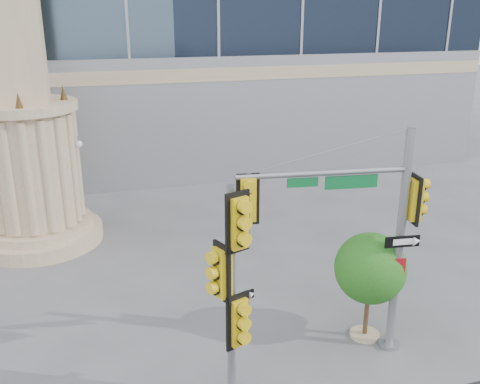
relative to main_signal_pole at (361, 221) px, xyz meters
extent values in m
plane|color=#545456|center=(-1.80, 0.12, -3.46)|extent=(120.00, 120.00, 0.00)
cylinder|color=tan|center=(-7.80, 9.12, -3.21)|extent=(4.40, 4.40, 0.50)
cylinder|color=tan|center=(-7.80, 9.12, -2.81)|extent=(3.80, 3.80, 0.30)
cylinder|color=tan|center=(-7.80, 9.12, -0.66)|extent=(3.00, 3.00, 4.00)
cylinder|color=tan|center=(-7.80, 9.12, 1.49)|extent=(3.50, 3.50, 0.30)
cone|color=#472D14|center=(-6.50, 9.12, 1.89)|extent=(0.24, 0.24, 0.50)
cylinder|color=slate|center=(1.00, -0.12, -3.40)|extent=(0.52, 0.52, 0.11)
cylinder|color=slate|center=(1.00, -0.12, -0.67)|extent=(0.20, 0.20, 5.58)
cylinder|color=slate|center=(-0.94, 0.11, 1.19)|extent=(3.89, 0.58, 0.13)
cube|color=#0B602B|center=(-0.29, 0.02, 0.96)|extent=(1.20, 0.18, 0.30)
cube|color=gold|center=(-2.60, 0.31, 0.68)|extent=(0.54, 0.32, 1.16)
cube|color=gold|center=(1.26, -0.15, 0.45)|extent=(0.32, 0.54, 1.16)
cube|color=black|center=(0.98, -0.24, -0.53)|extent=(0.85, 0.13, 0.28)
cube|color=maroon|center=(0.98, -0.24, -1.18)|extent=(0.30, 0.06, 0.43)
cylinder|color=slate|center=(-3.30, -0.88, -1.01)|extent=(0.18, 0.18, 4.90)
cube|color=gold|center=(-3.23, -1.08, 0.76)|extent=(0.60, 0.44, 1.23)
cube|color=gold|center=(-3.51, -0.96, -0.32)|extent=(0.44, 0.60, 1.23)
cube|color=gold|center=(-3.23, -1.08, -1.40)|extent=(0.60, 0.44, 1.23)
cube|color=black|center=(-3.10, -0.93, -0.96)|extent=(0.58, 0.24, 0.20)
cylinder|color=tan|center=(0.63, 0.45, -3.41)|extent=(0.77, 0.77, 0.09)
cylinder|color=#382314|center=(0.63, 0.45, -2.69)|extent=(0.12, 0.12, 1.53)
sphere|color=#1F5613|center=(0.63, 0.45, -1.50)|extent=(1.79, 1.79, 1.79)
sphere|color=#1F5613|center=(1.01, 0.66, -1.76)|extent=(1.11, 1.11, 1.11)
sphere|color=#1F5613|center=(0.33, 0.24, -1.71)|extent=(0.94, 0.94, 0.94)
camera|label=1|loc=(-5.77, -10.09, 4.58)|focal=40.00mm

